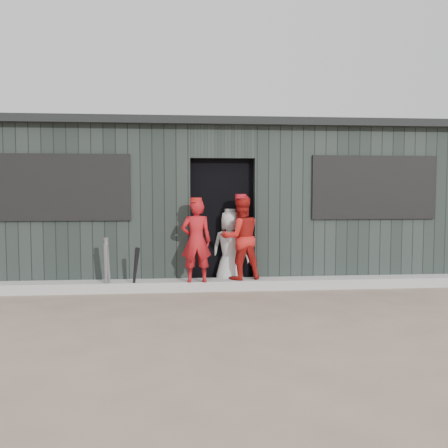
{
  "coord_description": "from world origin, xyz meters",
  "views": [
    {
      "loc": [
        -0.7,
        -5.65,
        1.52
      ],
      "look_at": [
        0.0,
        1.8,
        1.0
      ],
      "focal_mm": 40.0,
      "sensor_mm": 36.0,
      "label": 1
    }
  ],
  "objects": [
    {
      "name": "bat_mid",
      "position": [
        -1.73,
        1.63,
        0.37
      ],
      "size": [
        0.1,
        0.18,
        0.75
      ],
      "primitive_type": "cone",
      "rotation": [
        0.14,
        0.0,
        0.17
      ],
      "color": "gray",
      "rests_on": "ground"
    },
    {
      "name": "ground",
      "position": [
        0.0,
        0.0,
        0.0
      ],
      "size": [
        80.0,
        80.0,
        0.0
      ],
      "primitive_type": "plane",
      "color": "#755F51",
      "rests_on": "ground"
    },
    {
      "name": "dugout",
      "position": [
        -0.0,
        3.5,
        1.29
      ],
      "size": [
        8.3,
        3.3,
        2.62
      ],
      "color": "black",
      "rests_on": "ground"
    },
    {
      "name": "player_red_left",
      "position": [
        -0.42,
        1.68,
        0.76
      ],
      "size": [
        0.46,
        0.31,
        1.22
      ],
      "primitive_type": "imported",
      "rotation": [
        0.0,
        0.0,
        3.18
      ],
      "color": "#A81419",
      "rests_on": "curb"
    },
    {
      "name": "player_grey_back",
      "position": [
        0.12,
        2.04,
        0.6
      ],
      "size": [
        0.67,
        0.55,
        1.19
      ],
      "primitive_type": "imported",
      "rotation": [
        0.0,
        0.0,
        2.81
      ],
      "color": "#BEBEBE",
      "rests_on": "ground"
    },
    {
      "name": "player_red_right",
      "position": [
        0.26,
        1.85,
        0.79
      ],
      "size": [
        0.71,
        0.61,
        1.27
      ],
      "primitive_type": "imported",
      "rotation": [
        0.0,
        0.0,
        3.37
      ],
      "color": "red",
      "rests_on": "curb"
    },
    {
      "name": "bat_left",
      "position": [
        -1.71,
        1.65,
        0.42
      ],
      "size": [
        0.11,
        0.22,
        0.83
      ],
      "primitive_type": "cone",
      "rotation": [
        0.17,
        0.0,
        -0.2
      ],
      "color": "gray",
      "rests_on": "ground"
    },
    {
      "name": "curb",
      "position": [
        0.0,
        1.82,
        0.07
      ],
      "size": [
        8.0,
        0.36,
        0.15
      ],
      "primitive_type": "cube",
      "color": "#A0A09B",
      "rests_on": "ground"
    },
    {
      "name": "bat_right",
      "position": [
        -1.31,
        1.62,
        0.35
      ],
      "size": [
        0.18,
        0.3,
        0.69
      ],
      "primitive_type": "cone",
      "rotation": [
        0.34,
        0.0,
        0.39
      ],
      "color": "black",
      "rests_on": "ground"
    }
  ]
}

